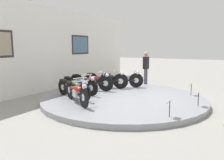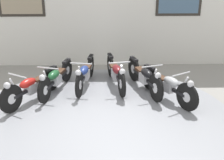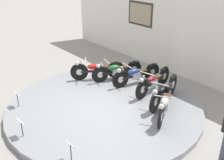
# 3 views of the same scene
# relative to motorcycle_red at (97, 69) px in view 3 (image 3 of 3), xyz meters

# --- Properties ---
(ground_plane) EXTENTS (60.00, 60.00, 0.00)m
(ground_plane) POSITION_rel_motorcycle_red_xyz_m (1.61, -0.88, -0.56)
(ground_plane) COLOR gray
(display_platform) EXTENTS (5.93, 5.93, 0.17)m
(display_platform) POSITION_rel_motorcycle_red_xyz_m (1.61, -0.88, -0.47)
(display_platform) COLOR gray
(display_platform) RESTS_ON ground_plane
(back_wall) EXTENTS (14.00, 0.22, 3.82)m
(back_wall) POSITION_rel_motorcycle_red_xyz_m (1.61, 3.05, 1.36)
(back_wall) COLOR white
(back_wall) RESTS_ON ground_plane
(motorcycle_red) EXTENTS (1.09, 1.73, 0.80)m
(motorcycle_red) POSITION_rel_motorcycle_red_xyz_m (0.00, 0.00, 0.00)
(motorcycle_red) COLOR black
(motorcycle_red) RESTS_ON display_platform
(motorcycle_green) EXTENTS (0.68, 1.91, 0.79)m
(motorcycle_green) POSITION_rel_motorcycle_red_xyz_m (0.49, 0.53, -0.01)
(motorcycle_green) COLOR black
(motorcycle_green) RESTS_ON display_platform
(motorcycle_blue) EXTENTS (0.54, 1.96, 0.79)m
(motorcycle_blue) POSITION_rel_motorcycle_red_xyz_m (1.21, 0.82, -0.01)
(motorcycle_blue) COLOR black
(motorcycle_blue) RESTS_ON display_platform
(motorcycle_maroon) EXTENTS (0.56, 1.99, 0.81)m
(motorcycle_maroon) POSITION_rel_motorcycle_red_xyz_m (2.02, 0.82, 0.01)
(motorcycle_maroon) COLOR black
(motorcycle_maroon) RESTS_ON display_platform
(motorcycle_black) EXTENTS (0.72, 1.95, 0.81)m
(motorcycle_black) POSITION_rel_motorcycle_red_xyz_m (2.73, 0.53, 0.01)
(motorcycle_black) COLOR black
(motorcycle_black) RESTS_ON display_platform
(motorcycle_silver) EXTENTS (1.06, 1.75, 0.80)m
(motorcycle_silver) POSITION_rel_motorcycle_red_xyz_m (3.23, 0.00, 0.00)
(motorcycle_silver) COLOR black
(motorcycle_silver) RESTS_ON display_platform
(info_placard_front_left) EXTENTS (0.26, 0.11, 0.51)m
(info_placard_front_left) POSITION_rel_motorcycle_red_xyz_m (0.10, -3.01, -0.02)
(info_placard_front_left) COLOR #333338
(info_placard_front_left) RESTS_ON display_platform
(info_placard_front_centre) EXTENTS (0.26, 0.11, 0.51)m
(info_placard_front_centre) POSITION_rel_motorcycle_red_xyz_m (1.61, -3.50, -0.02)
(info_placard_front_centre) COLOR #333338
(info_placard_front_centre) RESTS_ON display_platform
(info_placard_front_right) EXTENTS (0.26, 0.11, 0.51)m
(info_placard_front_right) POSITION_rel_motorcycle_red_xyz_m (3.13, -3.01, -0.02)
(info_placard_front_right) COLOR #333338
(info_placard_front_right) RESTS_ON display_platform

